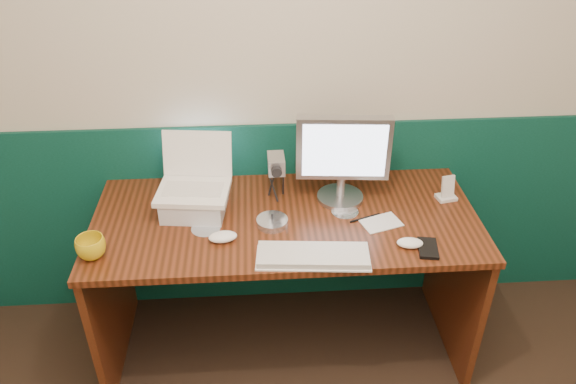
{
  "coord_description": "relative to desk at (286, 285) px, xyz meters",
  "views": [
    {
      "loc": [
        -0.21,
        -0.52,
        2.1
      ],
      "look_at": [
        -0.1,
        1.23,
        0.97
      ],
      "focal_mm": 35.0,
      "sensor_mm": 36.0,
      "label": 1
    }
  ],
  "objects": [
    {
      "name": "back_wall",
      "position": [
        0.1,
        0.37,
        0.88
      ],
      "size": [
        3.5,
        0.04,
        2.5
      ],
      "primitive_type": "cube",
      "color": "beige",
      "rests_on": "ground"
    },
    {
      "name": "wainscot",
      "position": [
        0.1,
        0.36,
        0.12
      ],
      "size": [
        3.48,
        0.02,
        1.0
      ],
      "primitive_type": "cube",
      "color": "#08372A",
      "rests_on": "ground"
    },
    {
      "name": "desk",
      "position": [
        0.0,
        0.0,
        0.0
      ],
      "size": [
        1.6,
        0.7,
        0.75
      ],
      "primitive_type": "cube",
      "color": "#351809",
      "rests_on": "ground"
    },
    {
      "name": "laptop_riser",
      "position": [
        -0.38,
        0.07,
        0.42
      ],
      "size": [
        0.28,
        0.24,
        0.09
      ],
      "primitive_type": "cube",
      "rotation": [
        0.0,
        0.0,
        -0.12
      ],
      "color": "silver",
      "rests_on": "desk"
    },
    {
      "name": "laptop",
      "position": [
        -0.38,
        0.07,
        0.58
      ],
      "size": [
        0.32,
        0.26,
        0.24
      ],
      "primitive_type": null,
      "rotation": [
        0.0,
        0.0,
        -0.12
      ],
      "color": "white",
      "rests_on": "laptop_riser"
    },
    {
      "name": "monitor",
      "position": [
        0.25,
        0.12,
        0.57
      ],
      "size": [
        0.4,
        0.14,
        0.39
      ],
      "primitive_type": null,
      "rotation": [
        0.0,
        0.0,
        -0.09
      ],
      "color": "#A2A2A6",
      "rests_on": "desk"
    },
    {
      "name": "keyboard",
      "position": [
        0.09,
        -0.28,
        0.39
      ],
      "size": [
        0.43,
        0.17,
        0.02
      ],
      "primitive_type": "cube",
      "rotation": [
        0.0,
        0.0,
        -0.09
      ],
      "color": "silver",
      "rests_on": "desk"
    },
    {
      "name": "mouse_right",
      "position": [
        0.46,
        -0.23,
        0.39
      ],
      "size": [
        0.11,
        0.07,
        0.03
      ],
      "primitive_type": "ellipsoid",
      "rotation": [
        0.0,
        0.0,
        -0.12
      ],
      "color": "white",
      "rests_on": "desk"
    },
    {
      "name": "mouse_left",
      "position": [
        -0.25,
        -0.14,
        0.39
      ],
      "size": [
        0.12,
        0.08,
        0.04
      ],
      "primitive_type": "ellipsoid",
      "rotation": [
        0.0,
        0.0,
        0.13
      ],
      "color": "white",
      "rests_on": "desk"
    },
    {
      "name": "mug",
      "position": [
        -0.74,
        -0.21,
        0.42
      ],
      "size": [
        0.12,
        0.12,
        0.09
      ],
      "primitive_type": "imported",
      "rotation": [
        0.0,
        0.0,
        -0.1
      ],
      "color": "gold",
      "rests_on": "desk"
    },
    {
      "name": "camcorder",
      "position": [
        -0.03,
        0.16,
        0.47
      ],
      "size": [
        0.09,
        0.12,
        0.19
      ],
      "primitive_type": null,
      "rotation": [
        0.0,
        0.0,
        0.02
      ],
      "color": "#B1B1B6",
      "rests_on": "desk"
    },
    {
      "name": "cd_spindle",
      "position": [
        -0.06,
        -0.05,
        0.39
      ],
      "size": [
        0.13,
        0.13,
        0.03
      ],
      "primitive_type": "cylinder",
      "color": "silver",
      "rests_on": "desk"
    },
    {
      "name": "cd_loose_a",
      "position": [
        -0.33,
        -0.06,
        0.38
      ],
      "size": [
        0.12,
        0.12,
        0.0
      ],
      "primitive_type": "cylinder",
      "color": "silver",
      "rests_on": "desk"
    },
    {
      "name": "cd_loose_b",
      "position": [
        0.25,
        0.02,
        0.38
      ],
      "size": [
        0.11,
        0.11,
        0.0
      ],
      "primitive_type": "cylinder",
      "color": "silver",
      "rests_on": "desk"
    },
    {
      "name": "pen",
      "position": [
        0.33,
        -0.03,
        0.38
      ],
      "size": [
        0.13,
        0.06,
        0.01
      ],
      "primitive_type": "cylinder",
      "rotation": [
        0.0,
        1.57,
        0.36
      ],
      "color": "black",
      "rests_on": "desk"
    },
    {
      "name": "papers",
      "position": [
        0.39,
        -0.07,
        0.38
      ],
      "size": [
        0.18,
        0.15,
        0.0
      ],
      "primitive_type": "cube",
      "rotation": [
        0.0,
        0.0,
        0.32
      ],
      "color": "silver",
      "rests_on": "desk"
    },
    {
      "name": "dock",
      "position": [
        0.71,
        0.09,
        0.38
      ],
      "size": [
        0.09,
        0.08,
        0.02
      ],
      "primitive_type": "cube",
      "rotation": [
        0.0,
        0.0,
        0.2
      ],
      "color": "silver",
      "rests_on": "desk"
    },
    {
      "name": "music_player",
      "position": [
        0.71,
        0.09,
        0.44
      ],
      "size": [
        0.06,
        0.04,
        0.1
      ],
      "primitive_type": "cube",
      "rotation": [
        -0.17,
        0.0,
        0.2
      ],
      "color": "silver",
      "rests_on": "dock"
    },
    {
      "name": "pda",
      "position": [
        0.53,
        -0.25,
        0.38
      ],
      "size": [
        0.09,
        0.13,
        0.01
      ],
      "primitive_type": "cube",
      "rotation": [
        0.0,
        0.0,
        -0.17
      ],
      "color": "black",
      "rests_on": "desk"
    }
  ]
}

